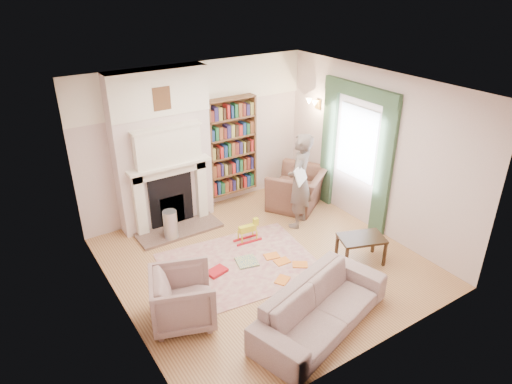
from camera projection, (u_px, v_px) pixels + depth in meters
floor at (264, 262)px, 7.31m from camera, size 4.50×4.50×0.00m
ceiling at (266, 88)px, 6.07m from camera, size 4.50×4.50×0.00m
wall_back at (197, 139)px, 8.38m from camera, size 4.50×0.00×4.50m
wall_front at (380, 256)px, 5.00m from camera, size 4.50×0.00×4.50m
wall_left at (114, 226)px, 5.59m from camera, size 0.00×4.50×4.50m
wall_right at (374, 153)px, 7.79m from camera, size 0.00×4.50×4.50m
fireplace at (163, 151)px, 7.87m from camera, size 1.70×0.58×2.80m
bookcase at (231, 146)px, 8.70m from camera, size 1.00×0.24×1.85m
window at (357, 143)px, 8.06m from camera, size 0.02×0.90×1.30m
curtain_left at (384, 170)px, 7.63m from camera, size 0.07×0.32×2.40m
curtain_right at (328, 145)px, 8.68m from camera, size 0.07×0.32×2.40m
pelmet at (361, 91)px, 7.63m from camera, size 0.09×1.70×0.24m
wall_sconce at (310, 106)px, 8.59m from camera, size 0.20×0.24×0.24m
rug at (240, 265)px, 7.23m from camera, size 2.53×2.06×0.01m
armchair_reading at (298, 188)px, 8.90m from camera, size 1.47×1.43×0.73m
armchair_left at (183, 298)px, 5.95m from camera, size 1.04×1.03×0.74m
sofa at (321, 307)px, 5.89m from camera, size 2.24×1.37×0.61m
man_reading at (300, 181)px, 8.01m from camera, size 0.76×0.70×1.74m
newspaper at (300, 175)px, 7.68m from camera, size 0.41×0.33×0.28m
coffee_table at (360, 249)px, 7.24m from camera, size 0.81×0.66×0.45m
paraffin_heater at (171, 226)px, 7.80m from camera, size 0.30×0.30×0.55m
rocking_horse at (247, 231)px, 7.77m from camera, size 0.49×0.23×0.41m
board_game at (247, 262)px, 7.27m from camera, size 0.39×0.39×0.03m
game_box_lid at (217, 271)px, 7.02m from camera, size 0.35×0.27×0.05m
comic_annuals at (284, 265)px, 7.20m from camera, size 0.77×0.86×0.02m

